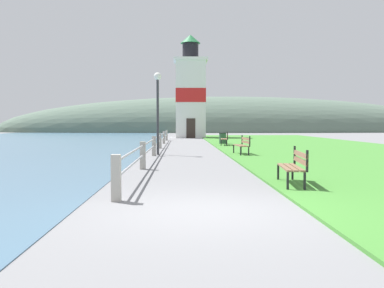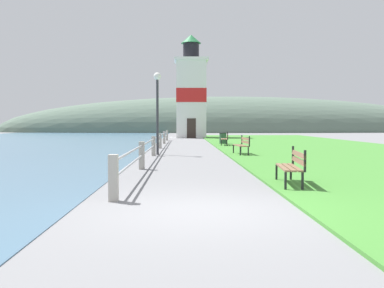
{
  "view_description": "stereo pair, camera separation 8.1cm",
  "coord_description": "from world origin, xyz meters",
  "px_view_note": "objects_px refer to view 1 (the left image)",
  "views": [
    {
      "loc": [
        -0.39,
        -7.37,
        1.54
      ],
      "look_at": [
        0.25,
        17.71,
        0.3
      ],
      "focal_mm": 40.0,
      "sensor_mm": 36.0,
      "label": 1
    },
    {
      "loc": [
        -0.31,
        -7.37,
        1.54
      ],
      "look_at": [
        0.25,
        17.71,
        0.3
      ],
      "focal_mm": 40.0,
      "sensor_mm": 36.0,
      "label": 2
    }
  ],
  "objects_px": {
    "park_bench_near": "(294,165)",
    "lighthouse": "(190,93)",
    "park_bench_far": "(225,138)",
    "trash_bin": "(223,139)",
    "park_bench_midway": "(243,144)",
    "lamp_post": "(158,98)"
  },
  "relations": [
    {
      "from": "park_bench_near",
      "to": "lighthouse",
      "type": "distance_m",
      "value": 34.76
    },
    {
      "from": "park_bench_far",
      "to": "trash_bin",
      "type": "height_order",
      "value": "park_bench_far"
    },
    {
      "from": "park_bench_midway",
      "to": "lighthouse",
      "type": "bearing_deg",
      "value": -89.62
    },
    {
      "from": "park_bench_near",
      "to": "park_bench_far",
      "type": "bearing_deg",
      "value": -84.96
    },
    {
      "from": "park_bench_near",
      "to": "lamp_post",
      "type": "distance_m",
      "value": 11.37
    },
    {
      "from": "lighthouse",
      "to": "trash_bin",
      "type": "xyz_separation_m",
      "value": [
        1.99,
        -14.25,
        -4.19
      ]
    },
    {
      "from": "park_bench_midway",
      "to": "park_bench_near",
      "type": "bearing_deg",
      "value": 84.71
    },
    {
      "from": "trash_bin",
      "to": "lamp_post",
      "type": "xyz_separation_m",
      "value": [
        -4.09,
        -9.76,
        2.31
      ]
    },
    {
      "from": "lighthouse",
      "to": "trash_bin",
      "type": "relative_size",
      "value": 12.69
    },
    {
      "from": "park_bench_far",
      "to": "lamp_post",
      "type": "distance_m",
      "value": 8.97
    },
    {
      "from": "park_bench_far",
      "to": "lighthouse",
      "type": "distance_m",
      "value": 16.93
    },
    {
      "from": "trash_bin",
      "to": "lighthouse",
      "type": "bearing_deg",
      "value": 97.94
    },
    {
      "from": "park_bench_far",
      "to": "lamp_post",
      "type": "height_order",
      "value": "lamp_post"
    },
    {
      "from": "trash_bin",
      "to": "lamp_post",
      "type": "height_order",
      "value": "lamp_post"
    },
    {
      "from": "park_bench_midway",
      "to": "lamp_post",
      "type": "height_order",
      "value": "lamp_post"
    },
    {
      "from": "park_bench_near",
      "to": "lamp_post",
      "type": "relative_size",
      "value": 0.45
    },
    {
      "from": "park_bench_midway",
      "to": "lamp_post",
      "type": "relative_size",
      "value": 0.43
    },
    {
      "from": "park_bench_near",
      "to": "trash_bin",
      "type": "bearing_deg",
      "value": -84.97
    },
    {
      "from": "park_bench_midway",
      "to": "trash_bin",
      "type": "bearing_deg",
      "value": -94.38
    },
    {
      "from": "park_bench_far",
      "to": "trash_bin",
      "type": "bearing_deg",
      "value": -85.4
    },
    {
      "from": "trash_bin",
      "to": "lamp_post",
      "type": "distance_m",
      "value": 10.83
    },
    {
      "from": "park_bench_midway",
      "to": "trash_bin",
      "type": "relative_size",
      "value": 2.04
    }
  ]
}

